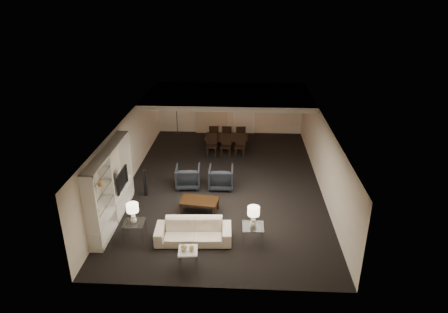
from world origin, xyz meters
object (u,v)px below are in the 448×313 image
armchair_left (188,177)px  armchair_right (221,177)px  table_lamp_right (253,217)px  chair_fm (227,135)px  side_table_left (135,231)px  vase_amber (101,184)px  television (119,180)px  chair_nl (212,146)px  floor_speaker (145,183)px  chair_fr (240,135)px  dining_table (226,144)px  coffee_table (199,206)px  side_table_right (253,234)px  chair_nr (240,146)px  vase_blue (96,210)px  sofa (193,231)px  chair_fl (214,135)px  chair_nm (226,146)px  table_lamp_left (133,213)px  marble_table (188,258)px  floor_lamp (177,118)px  pendant_light (235,107)px

armchair_left → armchair_right: 1.20m
table_lamp_right → chair_fm: table_lamp_right is taller
side_table_left → vase_amber: vase_amber is taller
television → chair_nl: television is taller
floor_speaker → chair_fr: size_ratio=1.02×
table_lamp_right → dining_table: size_ratio=0.33×
table_lamp_right → chair_nl: table_lamp_right is taller
coffee_table → table_lamp_right: bearing=-43.3°
side_table_right → chair_nr: (-0.47, 6.13, 0.20)m
vase_blue → chair_nr: vase_blue is taller
chair_fr → floor_speaker: bearing=49.3°
coffee_table → floor_speaker: bearing=153.6°
side_table_right → table_lamp_right: (0.00, 0.00, 0.59)m
sofa → coffee_table: 1.60m
side_table_right → chair_nr: size_ratio=0.62×
floor_speaker → chair_fl: 5.24m
chair_nr → chair_nl: bearing=-172.0°
vase_blue → sofa: bearing=7.6°
armchair_right → chair_nm: bearing=-91.4°
chair_nr → chair_fm: size_ratio=1.00×
armchair_right → chair_nl: chair_nl is taller
table_lamp_left → marble_table: (1.70, -1.10, -0.62)m
side_table_left → floor_speaker: floor_speaker is taller
vase_blue → floor_lamp: 9.18m
sofa → side_table_right: size_ratio=3.64×
coffee_table → chair_fr: (1.23, 5.83, 0.27)m
chair_nm → chair_fl: 1.43m
pendant_light → table_lamp_left: size_ratio=0.85×
sofa → floor_lamp: bearing=99.2°
sofa → armchair_right: bearing=76.8°
vase_amber → chair_nm: size_ratio=0.19×
armchair_left → dining_table: bearing=-114.1°
pendant_light → table_lamp_left: (-2.69, -7.09, -1.06)m
sofa → floor_lamp: 9.01m
table_lamp_left → dining_table: bearing=71.0°
table_lamp_right → vase_amber: size_ratio=3.34×
table_lamp_right → television: (-4.29, 1.68, 0.19)m
armchair_right → marble_table: armchair_right is taller
table_lamp_right → chair_fr: bearing=93.6°
pendant_light → armchair_right: pendant_light is taller
side_table_left → vase_blue: size_ratio=3.65×
side_table_right → chair_nl: bearing=105.2°
sofa → chair_nr: chair_nr is taller
sofa → armchair_right: armchair_right is taller
vase_blue → chair_fr: size_ratio=0.17×
coffee_table → marble_table: bearing=-90.0°
coffee_table → floor_lamp: size_ratio=0.75×
vase_blue → dining_table: size_ratio=0.09×
vase_amber → chair_nm: bearing=61.0°
pendant_light → chair_fl: size_ratio=0.54×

